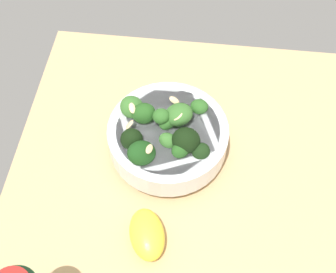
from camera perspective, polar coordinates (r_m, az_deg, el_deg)
ground_plane at (r=76.71cm, az=3.69°, el=-6.37°), size 63.13×63.13×4.58cm
bowl_of_broccoli at (r=73.68cm, az=-0.16°, el=0.07°), size 19.73×19.73×10.26cm
lemon_wedge at (r=68.79cm, az=-2.68°, el=-12.31°), size 7.61×9.59×3.69cm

